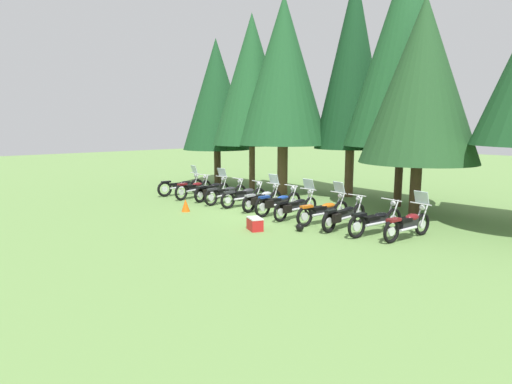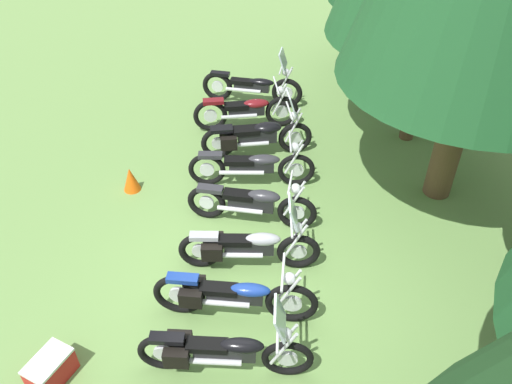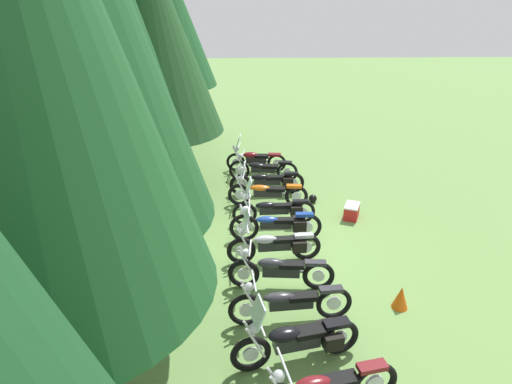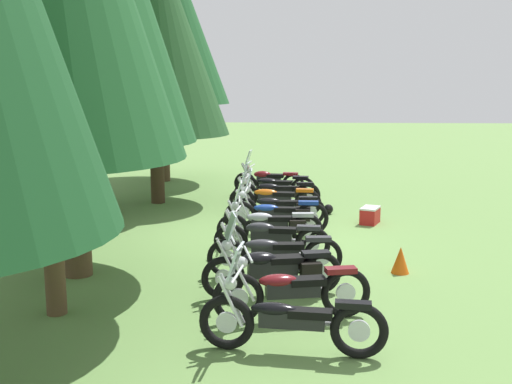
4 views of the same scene
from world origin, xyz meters
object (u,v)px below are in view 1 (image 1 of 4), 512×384
(motorcycle_4, at_px, (244,196))
(motorcycle_8, at_px, (324,210))
(pine_tree_4, at_px, (406,47))
(dropped_helmet, at_px, (300,227))
(pine_tree_2, at_px, (283,71))
(pine_tree_3, at_px, (353,62))
(motorcycle_7, at_px, (295,206))
(pine_tree_5, at_px, (422,81))
(motorcycle_11, at_px, (408,223))
(motorcycle_6, at_px, (278,202))
(motorcycle_10, at_px, (376,220))
(traffic_cone, at_px, (186,205))
(motorcycle_3, at_px, (227,193))
(motorcycle_1, at_px, (194,188))
(pine_tree_0, at_px, (216,95))
(motorcycle_2, at_px, (212,190))
(pine_tree_1, at_px, (252,80))
(motorcycle_9, at_px, (344,215))
(motorcycle_0, at_px, (182,186))
(motorcycle_5, at_px, (262,199))
(picnic_cooler, at_px, (255,224))

(motorcycle_4, xyz_separation_m, motorcycle_8, (4.04, 0.05, 0.01))
(pine_tree_4, distance_m, dropped_helmet, 8.52)
(pine_tree_2, bearing_deg, pine_tree_3, 35.63)
(motorcycle_7, bearing_deg, pine_tree_5, -38.94)
(pine_tree_4, bearing_deg, pine_tree_3, 169.58)
(dropped_helmet, bearing_deg, motorcycle_11, 31.75)
(motorcycle_11, relative_size, dropped_helmet, 8.53)
(motorcycle_6, relative_size, motorcycle_10, 1.01)
(motorcycle_6, bearing_deg, traffic_cone, 129.83)
(motorcycle_7, bearing_deg, motorcycle_3, 87.72)
(motorcycle_11, bearing_deg, motorcycle_1, 100.13)
(pine_tree_0, bearing_deg, motorcycle_2, -39.68)
(pine_tree_1, bearing_deg, motorcycle_11, -15.56)
(motorcycle_6, relative_size, motorcycle_9, 0.99)
(pine_tree_1, height_order, pine_tree_2, pine_tree_2)
(motorcycle_0, xyz_separation_m, motorcycle_6, (6.12, 0.25, 0.00))
(motorcycle_9, distance_m, dropped_helmet, 1.50)
(motorcycle_2, relative_size, motorcycle_3, 0.94)
(motorcycle_10, bearing_deg, pine_tree_5, 16.74)
(motorcycle_7, bearing_deg, motorcycle_8, -83.57)
(motorcycle_0, xyz_separation_m, motorcycle_5, (5.15, 0.38, 0.00))
(motorcycle_4, xyz_separation_m, pine_tree_0, (-5.89, 3.07, 4.42))
(pine_tree_5, height_order, traffic_cone, pine_tree_5)
(motorcycle_0, bearing_deg, motorcycle_6, -81.47)
(pine_tree_3, bearing_deg, motorcycle_3, -114.86)
(motorcycle_8, bearing_deg, motorcycle_4, 96.40)
(motorcycle_5, bearing_deg, motorcycle_7, -98.33)
(motorcycle_8, distance_m, motorcycle_10, 1.96)
(motorcycle_1, distance_m, picnic_cooler, 6.50)
(motorcycle_6, bearing_deg, motorcycle_4, 87.48)
(pine_tree_2, xyz_separation_m, dropped_helmet, (5.37, -4.71, -5.55))
(motorcycle_8, xyz_separation_m, pine_tree_4, (0.08, 4.58, 5.73))
(motorcycle_10, height_order, pine_tree_3, pine_tree_3)
(motorcycle_0, height_order, pine_tree_4, pine_tree_4)
(pine_tree_3, bearing_deg, motorcycle_11, -41.19)
(dropped_helmet, bearing_deg, motorcycle_7, 136.98)
(motorcycle_2, xyz_separation_m, motorcycle_9, (6.95, 0.05, -0.04))
(motorcycle_11, bearing_deg, motorcycle_6, 100.85)
(motorcycle_2, height_order, pine_tree_1, pine_tree_1)
(pine_tree_3, relative_size, pine_tree_4, 0.99)
(motorcycle_1, xyz_separation_m, traffic_cone, (2.31, -1.94, -0.21))
(motorcycle_7, distance_m, pine_tree_0, 10.33)
(motorcycle_2, xyz_separation_m, picnic_cooler, (5.23, -2.18, -0.27))
(motorcycle_5, xyz_separation_m, pine_tree_2, (-2.17, 3.32, 5.23))
(motorcycle_4, relative_size, pine_tree_2, 0.25)
(motorcycle_2, height_order, pine_tree_4, pine_tree_4)
(motorcycle_6, xyz_separation_m, motorcycle_8, (2.03, 0.16, 0.00))
(motorcycle_4, bearing_deg, pine_tree_0, 67.14)
(motorcycle_3, xyz_separation_m, motorcycle_9, (5.96, 0.02, -0.01))
(motorcycle_3, distance_m, motorcycle_11, 7.96)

